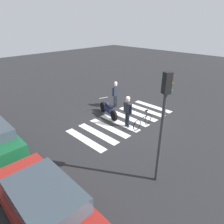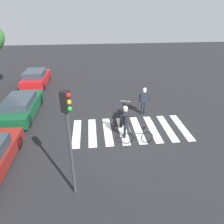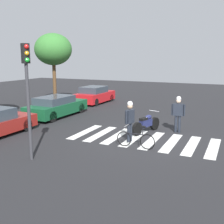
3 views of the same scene
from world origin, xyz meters
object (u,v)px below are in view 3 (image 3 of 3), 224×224
at_px(officer_on_foot, 130,118).
at_px(car_red_convertible, 95,95).
at_px(car_green_compact, 57,106).
at_px(police_motorcycle, 146,124).
at_px(leaning_bicycle, 136,139).
at_px(officer_by_motorcycle, 178,111).
at_px(traffic_light_pole, 27,84).

relative_size(officer_on_foot, car_red_convertible, 0.47).
bearing_deg(officer_on_foot, car_green_compact, 63.21).
bearing_deg(car_green_compact, police_motorcycle, -102.14).
relative_size(police_motorcycle, leaning_bicycle, 1.25).
relative_size(police_motorcycle, officer_by_motorcycle, 1.15).
relative_size(police_motorcycle, officer_on_foot, 1.14).
xyz_separation_m(car_green_compact, car_red_convertible, (5.81, 0.29, 0.01)).
height_order(police_motorcycle, car_green_compact, car_green_compact).
xyz_separation_m(officer_by_motorcycle, traffic_light_pole, (-6.25, 4.20, 1.78)).
relative_size(police_motorcycle, traffic_light_pole, 0.50).
height_order(police_motorcycle, leaning_bicycle, police_motorcycle).
bearing_deg(police_motorcycle, traffic_light_pole, 153.45).
bearing_deg(officer_on_foot, police_motorcycle, -6.59).
distance_m(officer_on_foot, car_red_convertible, 11.24).
bearing_deg(car_red_convertible, car_green_compact, -177.10).
distance_m(police_motorcycle, traffic_light_pole, 6.62).
distance_m(officer_on_foot, traffic_light_pole, 4.83).
distance_m(police_motorcycle, leaning_bicycle, 2.55).
distance_m(officer_on_foot, officer_by_motorcycle, 3.04).
distance_m(car_red_convertible, traffic_light_pole, 13.58).
xyz_separation_m(leaning_bicycle, car_red_convertible, (9.75, 7.24, 0.30)).
bearing_deg(car_green_compact, officer_by_motorcycle, -94.83).
xyz_separation_m(police_motorcycle, leaning_bicycle, (-2.52, -0.35, -0.10)).
bearing_deg(leaning_bicycle, car_red_convertible, 36.57).
relative_size(officer_by_motorcycle, car_red_convertible, 0.47).
bearing_deg(police_motorcycle, car_green_compact, 77.86).
distance_m(leaning_bicycle, traffic_light_pole, 4.99).
height_order(officer_on_foot, officer_by_motorcycle, officer_on_foot).
relative_size(officer_by_motorcycle, traffic_light_pole, 0.44).
bearing_deg(traffic_light_pole, officer_by_motorcycle, -33.92).
relative_size(officer_on_foot, car_green_compact, 0.40).
xyz_separation_m(leaning_bicycle, car_green_compact, (3.94, 6.94, 0.29)).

